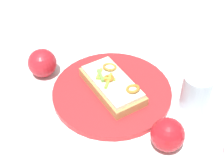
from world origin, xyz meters
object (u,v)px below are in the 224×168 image
at_px(sandwich, 112,85).
at_px(apple_1, 42,63).
at_px(apple_2, 166,136).
at_px(plate, 112,92).
at_px(drinking_glass, 196,92).

distance_m(sandwich, apple_1, 0.21).
bearing_deg(apple_2, apple_1, 14.85).
distance_m(plate, sandwich, 0.03).
xyz_separation_m(sandwich, apple_2, (-0.20, 0.00, 0.00)).
height_order(sandwich, drinking_glass, drinking_glass).
relative_size(apple_2, drinking_glass, 0.77).
relative_size(plate, sandwich, 1.57).
relative_size(apple_1, drinking_glass, 0.80).
height_order(plate, drinking_glass, drinking_glass).
bearing_deg(plate, apple_2, 178.74).
distance_m(plate, apple_2, 0.20).
bearing_deg(sandwich, apple_2, -176.48).
distance_m(apple_1, apple_2, 0.39).
bearing_deg(sandwich, drinking_glass, -133.48).
xyz_separation_m(plate, sandwich, (0.00, -0.00, 0.03)).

